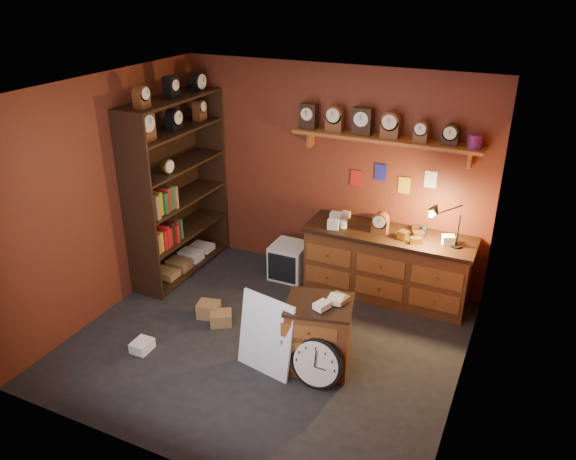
# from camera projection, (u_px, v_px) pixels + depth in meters

# --- Properties ---
(floor) EXTENTS (4.00, 4.00, 0.00)m
(floor) POSITION_uv_depth(u_px,v_px,m) (267.00, 341.00, 6.12)
(floor) COLOR black
(floor) RESTS_ON ground
(room_shell) EXTENTS (4.02, 3.62, 2.71)m
(room_shell) POSITION_uv_depth(u_px,v_px,m) (274.00, 190.00, 5.46)
(room_shell) COLOR maroon
(room_shell) RESTS_ON ground
(shelving_unit) EXTENTS (0.47, 1.60, 2.58)m
(shelving_unit) POSITION_uv_depth(u_px,v_px,m) (175.00, 181.00, 7.08)
(shelving_unit) COLOR black
(shelving_unit) RESTS_ON ground
(workbench) EXTENTS (2.01, 0.66, 1.36)m
(workbench) POSITION_uv_depth(u_px,v_px,m) (387.00, 261.00, 6.79)
(workbench) COLOR brown
(workbench) RESTS_ON ground
(low_cabinet) EXTENTS (0.76, 0.68, 0.83)m
(low_cabinet) POSITION_uv_depth(u_px,v_px,m) (318.00, 332.00, 5.57)
(low_cabinet) COLOR brown
(low_cabinet) RESTS_ON ground
(big_round_clock) EXTENTS (0.52, 0.17, 0.52)m
(big_round_clock) POSITION_uv_depth(u_px,v_px,m) (317.00, 363.00, 5.37)
(big_round_clock) COLOR black
(big_round_clock) RESTS_ON ground
(white_panel) EXTENTS (0.64, 0.29, 0.82)m
(white_panel) POSITION_uv_depth(u_px,v_px,m) (266.00, 368.00, 5.70)
(white_panel) COLOR silver
(white_panel) RESTS_ON ground
(mini_fridge) EXTENTS (0.45, 0.47, 0.46)m
(mini_fridge) POSITION_uv_depth(u_px,v_px,m) (289.00, 261.00, 7.31)
(mini_fridge) COLOR silver
(mini_fridge) RESTS_ON ground
(floor_box_a) EXTENTS (0.31, 0.30, 0.15)m
(floor_box_a) POSITION_uv_depth(u_px,v_px,m) (221.00, 318.00, 6.38)
(floor_box_a) COLOR olive
(floor_box_a) RESTS_ON ground
(floor_box_b) EXTENTS (0.19, 0.22, 0.11)m
(floor_box_b) POSITION_uv_depth(u_px,v_px,m) (142.00, 346.00, 5.94)
(floor_box_b) COLOR white
(floor_box_b) RESTS_ON ground
(floor_box_c) EXTENTS (0.28, 0.25, 0.18)m
(floor_box_c) POSITION_uv_depth(u_px,v_px,m) (209.00, 310.00, 6.51)
(floor_box_c) COLOR olive
(floor_box_c) RESTS_ON ground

